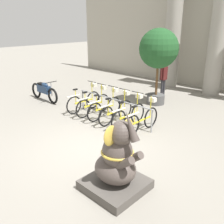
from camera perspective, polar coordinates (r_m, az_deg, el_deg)
ground_plane at (r=6.97m, az=-4.33°, el=-8.16°), size 60.00×60.00×0.00m
column_left at (r=13.58m, az=13.71°, el=16.66°), size 0.98×0.98×5.16m
column_middle at (r=12.55m, az=23.11°, el=15.45°), size 0.98×0.98×5.16m
bike_rack at (r=8.72m, az=0.25°, el=2.06°), size 3.41×0.05×0.77m
bicycle_0 at (r=9.67m, az=-6.33°, el=2.64°), size 0.48×1.65×1.10m
bicycle_1 at (r=9.25m, az=-4.15°, el=1.91°), size 0.48×1.65×1.10m
bicycle_2 at (r=8.89m, az=-1.56°, el=1.19°), size 0.48×1.65×1.10m
bicycle_3 at (r=8.51m, az=1.05°, el=0.32°), size 0.48×1.65×1.10m
bicycle_4 at (r=8.16m, az=3.96°, el=-0.59°), size 0.48×1.65×1.10m
bicycle_5 at (r=7.82m, az=6.98°, el=-1.64°), size 0.48×1.65×1.10m
elephant_statue at (r=5.08m, az=1.12°, el=-11.71°), size 1.15×1.15×1.82m
motorcycle at (r=11.28m, az=-15.26°, el=4.76°), size 1.99×0.55×0.93m
person_pedestrian at (r=11.67m, az=11.71°, el=8.09°), size 0.21×0.47×1.61m
potted_tree at (r=10.31m, az=10.60°, el=13.46°), size 1.57×1.57×3.06m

